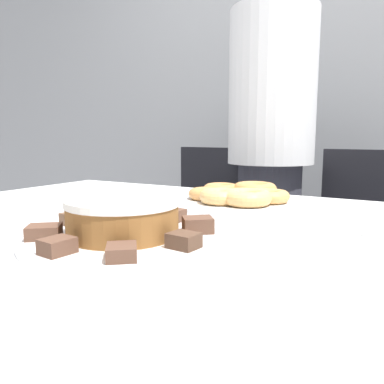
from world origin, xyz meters
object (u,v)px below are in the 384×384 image
at_px(person_standing, 270,152).
at_px(office_chair_left, 191,244).
at_px(office_chair_right, 356,270).
at_px(frosted_cake, 123,217).
at_px(plate_donuts, 236,202).
at_px(napkin, 379,232).
at_px(plate_cake, 124,238).

xyz_separation_m(person_standing, office_chair_left, (-0.36, -0.08, -0.45)).
relative_size(office_chair_right, frosted_cake, 4.43).
bearing_deg(frosted_cake, office_chair_right, 74.48).
bearing_deg(frosted_cake, office_chair_left, 113.66).
bearing_deg(office_chair_right, person_standing, 178.33).
relative_size(office_chair_left, frosted_cake, 4.43).
bearing_deg(person_standing, office_chair_right, -11.02).
distance_m(person_standing, office_chair_right, 0.60).
distance_m(plate_donuts, frosted_cake, 0.44).
height_order(person_standing, frosted_cake, person_standing).
bearing_deg(person_standing, plate_donuts, -79.65).
bearing_deg(napkin, plate_donuts, 155.88).
relative_size(frosted_cake, napkin, 1.44).
relative_size(office_chair_right, plate_donuts, 2.41).
distance_m(office_chair_right, plate_cake, 1.13).
distance_m(person_standing, office_chair_left, 0.58).
bearing_deg(office_chair_right, plate_donuts, -104.22).
xyz_separation_m(person_standing, office_chair_right, (0.38, -0.07, -0.45)).
distance_m(office_chair_left, plate_donuts, 0.84).
bearing_deg(plate_donuts, frosted_cake, -93.59).
xyz_separation_m(office_chair_left, napkin, (0.84, -0.76, 0.33)).
xyz_separation_m(person_standing, plate_cake, (0.09, -1.11, -0.11)).
distance_m(frosted_cake, napkin, 0.48).
bearing_deg(frosted_cake, plate_cake, 90.00).
bearing_deg(office_chair_left, plate_cake, -52.74).
bearing_deg(plate_cake, office_chair_left, 113.66).
bearing_deg(napkin, person_standing, 120.13).
relative_size(plate_cake, plate_donuts, 0.96).
bearing_deg(plate_donuts, person_standing, 100.35).
bearing_deg(person_standing, office_chair_left, -168.14).
xyz_separation_m(office_chair_left, plate_donuts, (0.48, -0.60, 0.34)).
distance_m(person_standing, plate_cake, 1.12).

